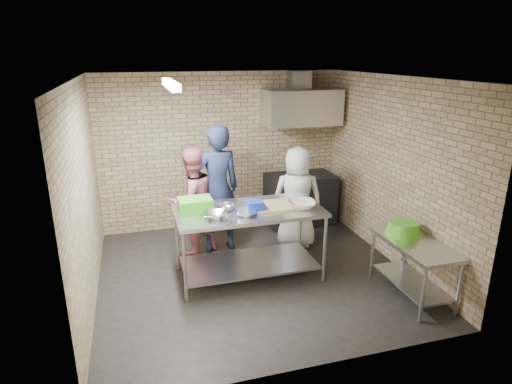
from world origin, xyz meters
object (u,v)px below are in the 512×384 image
green_crate (195,205)px  man_navy (217,189)px  woman_pink (191,202)px  bottle_green (321,110)px  blue_tub (254,206)px  stove (300,199)px  woman_white (297,197)px  green_basin (403,228)px  side_counter (412,269)px  bottle_red (300,110)px  prep_table (249,243)px

green_crate → man_navy: man_navy is taller
woman_pink → man_navy: bearing=152.7°
bottle_green → man_navy: 2.53m
bottle_green → blue_tub: bearing=-132.2°
stove → woman_white: size_ratio=0.74×
green_basin → man_navy: man_navy is taller
blue_tub → side_counter: bearing=-28.7°
blue_tub → green_basin: bearing=-22.5°
bottle_red → man_navy: (-1.71, -0.96, -1.03)m
side_counter → stove: (-0.45, 2.75, 0.08)m
bottle_green → green_basin: bearing=-90.4°
blue_tub → bottle_red: size_ratio=1.22×
stove → blue_tub: (-1.36, -1.76, 0.61)m
prep_table → woman_white: (1.00, 0.75, 0.32)m
prep_table → green_crate: (-0.70, 0.12, 0.58)m
man_navy → side_counter: bearing=128.2°
stove → green_crate: (-2.11, -1.54, 0.63)m
stove → green_basin: (0.43, -2.50, 0.38)m
bottle_green → stove: bearing=-151.9°
bottle_green → man_navy: bottle_green is taller
green_crate → blue_tub: size_ratio=2.00×
prep_table → green_crate: size_ratio=4.50×
blue_tub → green_basin: size_ratio=0.48×
prep_table → bottle_red: bearing=52.4°
side_counter → blue_tub: blue_tub is taller
green_crate → green_basin: bearing=-20.8°
side_counter → green_basin: green_basin is taller
prep_table → green_basin: size_ratio=4.30×
green_crate → bottle_green: (2.56, 1.78, 0.94)m
prep_table → woman_pink: (-0.64, 0.95, 0.34)m
bottle_red → blue_tub: bearing=-125.3°
side_counter → woman_white: 2.09m
man_navy → blue_tub: bearing=98.0°
side_counter → green_crate: size_ratio=2.73×
prep_table → stove: 2.18m
bottle_green → green_crate: bearing=-145.3°
side_counter → bottle_red: bottle_red is taller
green_crate → man_navy: (0.45, 0.82, -0.08)m
side_counter → green_basin: (-0.02, 0.25, 0.46)m
stove → blue_tub: size_ratio=5.46×
green_crate → woman_white: size_ratio=0.27×
green_crate → woman_white: woman_white is taller
blue_tub → bottle_green: bearing=47.8°
side_counter → stove: stove is taller
stove → woman_white: woman_white is taller
blue_tub → bottle_green: size_ratio=1.46×
green_basin → bottle_green: bottle_green is taller
green_basin → bottle_green: (0.02, 2.74, 1.18)m
man_navy → prep_table: bearing=96.8°
man_navy → bottle_green: bearing=-163.5°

